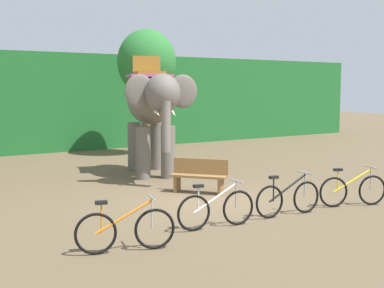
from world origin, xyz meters
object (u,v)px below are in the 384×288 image
object	(u,v)px
tree_far_right	(147,63)
elephant	(152,106)
bike_orange	(125,230)
bike_black	(288,198)
bike_yellow	(353,190)
bike_white	(216,209)
wooden_bench	(199,175)

from	to	relation	value
tree_far_right	elephant	distance (m)	5.25
elephant	bike_orange	distance (m)	7.90
bike_black	bike_yellow	xyz separation A→B (m)	(1.90, -0.18, 0.00)
tree_far_right	bike_black	xyz separation A→B (m)	(-2.42, -10.61, -3.37)
tree_far_right	bike_white	bearing A→B (deg)	-112.20
elephant	bike_orange	xyz separation A→B (m)	(-4.18, -6.45, -1.82)
bike_black	wooden_bench	xyz separation A→B (m)	(-0.17, 3.12, 0.09)
bike_white	wooden_bench	distance (m)	3.51
elephant	bike_black	xyz separation A→B (m)	(-0.13, -6.15, -1.82)
wooden_bench	elephant	bearing A→B (deg)	84.36
bike_black	bike_yellow	size ratio (longest dim) A/B	1.06
tree_far_right	wooden_bench	bearing A→B (deg)	-109.08
bike_orange	wooden_bench	distance (m)	5.17
bike_orange	bike_white	distance (m)	2.19
bike_black	wooden_bench	bearing A→B (deg)	93.15
wooden_bench	bike_black	bearing A→B (deg)	-86.85
tree_far_right	bike_black	bearing A→B (deg)	-102.85
elephant	bike_yellow	size ratio (longest dim) A/B	2.61
bike_orange	elephant	bearing A→B (deg)	57.07
bike_yellow	wooden_bench	size ratio (longest dim) A/B	1.13
bike_white	wooden_bench	xyz separation A→B (m)	(1.71, 3.06, 0.09)
bike_white	bike_yellow	world-z (taller)	same
bike_yellow	wooden_bench	distance (m)	3.90
bike_black	bike_white	bearing A→B (deg)	178.23
tree_far_right	bike_black	size ratio (longest dim) A/B	2.98
elephant	bike_yellow	bearing A→B (deg)	-74.37
tree_far_right	elephant	xyz separation A→B (m)	(-2.29, -4.46, -1.55)
bike_orange	bike_white	world-z (taller)	same
elephant	wooden_bench	size ratio (longest dim) A/B	2.94
elephant	bike_black	size ratio (longest dim) A/B	2.47
elephant	bike_orange	size ratio (longest dim) A/B	2.55
elephant	bike_white	distance (m)	6.67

